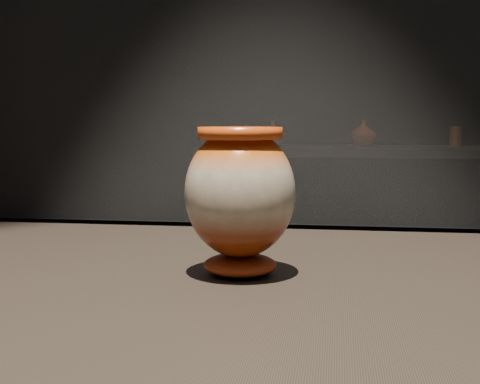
% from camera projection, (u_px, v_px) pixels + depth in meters
% --- Properties ---
extents(main_vase, '(0.17, 0.17, 0.18)m').
position_uv_depth(main_vase, '(240.00, 195.00, 0.79)').
color(main_vase, maroon).
rests_on(main_vase, display_plinth).
extents(back_shelf, '(2.00, 0.60, 0.90)m').
position_uv_depth(back_shelf, '(363.00, 190.00, 4.10)').
color(back_shelf, black).
rests_on(back_shelf, ground).
extents(back_vase_left, '(0.21, 0.21, 0.16)m').
position_uv_depth(back_vase_left, '(273.00, 133.00, 4.18)').
color(back_vase_left, '#A04A17').
rests_on(back_vase_left, back_shelf).
extents(back_vase_mid, '(0.19, 0.19, 0.16)m').
position_uv_depth(back_vase_mid, '(363.00, 133.00, 4.07)').
color(back_vase_mid, maroon).
rests_on(back_vase_mid, back_shelf).
extents(back_vase_right, '(0.07, 0.07, 0.12)m').
position_uv_depth(back_vase_right, '(455.00, 137.00, 3.99)').
color(back_vase_right, '#A04A17').
rests_on(back_vase_right, back_shelf).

